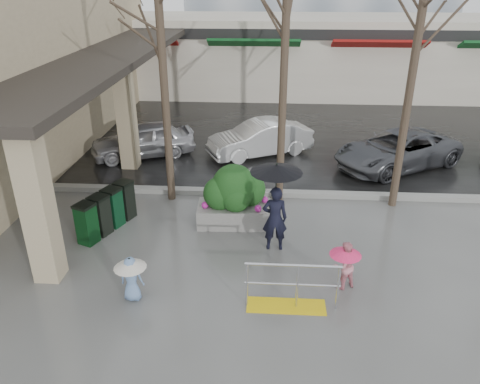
# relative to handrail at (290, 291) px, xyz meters

# --- Properties ---
(ground) EXTENTS (120.00, 120.00, 0.00)m
(ground) POSITION_rel_handrail_xyz_m (-1.36, 1.20, -0.38)
(ground) COLOR #51514F
(ground) RESTS_ON ground
(street_asphalt) EXTENTS (120.00, 36.00, 0.01)m
(street_asphalt) POSITION_rel_handrail_xyz_m (-1.36, 23.20, -0.37)
(street_asphalt) COLOR black
(street_asphalt) RESTS_ON ground
(curb) EXTENTS (120.00, 0.30, 0.15)m
(curb) POSITION_rel_handrail_xyz_m (-1.36, 5.20, -0.30)
(curb) COLOR gray
(curb) RESTS_ON ground
(canopy_slab) EXTENTS (2.80, 18.00, 0.25)m
(canopy_slab) POSITION_rel_handrail_xyz_m (-6.16, 9.20, 3.25)
(canopy_slab) COLOR #2D2823
(canopy_slab) RESTS_ON pillar_front
(pillar_front) EXTENTS (0.55, 0.55, 3.50)m
(pillar_front) POSITION_rel_handrail_xyz_m (-5.26, 0.70, 1.37)
(pillar_front) COLOR tan
(pillar_front) RESTS_ON ground
(pillar_back) EXTENTS (0.55, 0.55, 3.50)m
(pillar_back) POSITION_rel_handrail_xyz_m (-5.26, 7.20, 1.37)
(pillar_back) COLOR tan
(pillar_back) RESTS_ON ground
(storefront_row) EXTENTS (34.00, 6.74, 4.00)m
(storefront_row) POSITION_rel_handrail_xyz_m (0.64, 19.17, 1.64)
(storefront_row) COLOR beige
(storefront_row) RESTS_ON ground
(handrail) EXTENTS (1.90, 0.50, 1.03)m
(handrail) POSITION_rel_handrail_xyz_m (0.00, 0.00, 0.00)
(handrail) COLOR yellow
(handrail) RESTS_ON ground
(tree_west) EXTENTS (3.20, 3.20, 6.80)m
(tree_west) POSITION_rel_handrail_xyz_m (-3.36, 4.80, 4.71)
(tree_west) COLOR #382B21
(tree_west) RESTS_ON ground
(tree_midwest) EXTENTS (3.20, 3.20, 7.00)m
(tree_midwest) POSITION_rel_handrail_xyz_m (-0.16, 4.80, 4.86)
(tree_midwest) COLOR #382B21
(tree_midwest) RESTS_ON ground
(tree_mideast) EXTENTS (3.20, 3.20, 6.50)m
(tree_mideast) POSITION_rel_handrail_xyz_m (3.14, 4.80, 4.48)
(tree_mideast) COLOR #382B21
(tree_mideast) RESTS_ON ground
(woman) EXTENTS (1.22, 1.22, 2.25)m
(woman) POSITION_rel_handrail_xyz_m (-0.31, 2.21, 0.97)
(woman) COLOR black
(woman) RESTS_ON ground
(child_pink) EXTENTS (0.67, 0.67, 1.09)m
(child_pink) POSITION_rel_handrail_xyz_m (1.16, 0.75, 0.26)
(child_pink) COLOR pink
(child_pink) RESTS_ON ground
(child_blue) EXTENTS (0.66, 0.66, 1.00)m
(child_blue) POSITION_rel_handrail_xyz_m (-3.22, 0.05, 0.25)
(child_blue) COLOR #6A8CBD
(child_blue) RESTS_ON ground
(planter) EXTENTS (1.98, 1.14, 1.69)m
(planter) POSITION_rel_handrail_xyz_m (-1.37, 3.42, 0.43)
(planter) COLOR slate
(planter) RESTS_ON ground
(news_boxes) EXTENTS (1.12, 1.93, 1.07)m
(news_boxes) POSITION_rel_handrail_xyz_m (-4.66, 2.87, 0.16)
(news_boxes) COLOR #0C3716
(news_boxes) RESTS_ON ground
(car_a) EXTENTS (3.99, 2.81, 1.26)m
(car_a) POSITION_rel_handrail_xyz_m (-5.08, 8.25, 0.25)
(car_a) COLOR #ABAAAF
(car_a) RESTS_ON ground
(car_b) EXTENTS (4.02, 2.90, 1.26)m
(car_b) POSITION_rel_handrail_xyz_m (-0.83, 8.69, 0.25)
(car_b) COLOR white
(car_b) RESTS_ON ground
(car_c) EXTENTS (4.96, 4.12, 1.26)m
(car_c) POSITION_rel_handrail_xyz_m (3.91, 7.79, 0.25)
(car_c) COLOR #4E5055
(car_c) RESTS_ON ground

